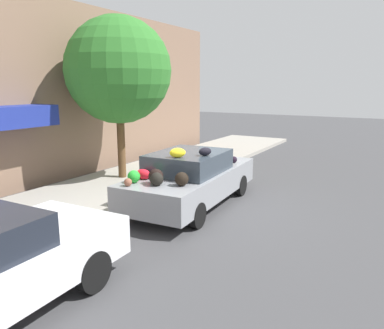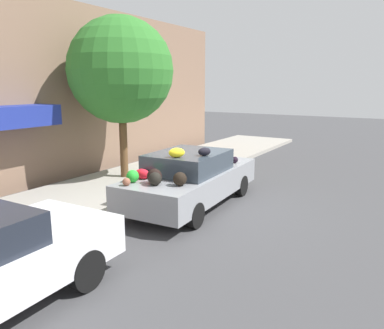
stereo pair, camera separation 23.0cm
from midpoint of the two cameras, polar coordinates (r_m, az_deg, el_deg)
ground_plane at (r=9.56m, az=-0.58°, el=-6.16°), size 60.00×60.00×0.00m
sidewalk_curb at (r=11.11m, az=-12.66°, el=-3.47°), size 24.00×3.20×0.14m
building_facade at (r=12.30m, az=-21.30°, el=10.09°), size 18.00×1.20×5.53m
street_tree at (r=11.70m, az=-11.73°, el=13.83°), size 3.16×3.16×4.85m
fire_hydrant at (r=12.45m, az=0.05°, el=0.47°), size 0.20×0.20×0.70m
art_car at (r=9.32m, az=-0.86°, el=-2.03°), size 4.46×2.01×1.60m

